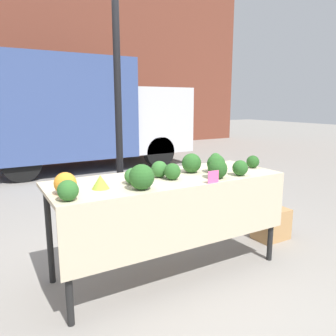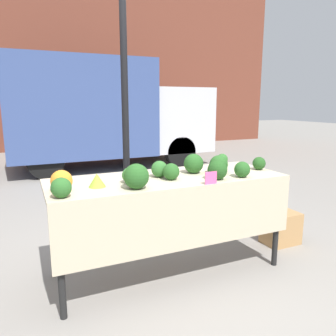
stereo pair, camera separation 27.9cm
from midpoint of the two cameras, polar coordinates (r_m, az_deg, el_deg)
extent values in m
plane|color=gray|center=(3.12, -2.68, -17.37)|extent=(40.00, 40.00, 0.00)
cube|color=brown|center=(11.51, -24.95, 20.25)|extent=(16.00, 0.60, 6.96)
cylinder|color=black|center=(3.39, -10.93, 7.23)|extent=(0.07, 0.07, 2.53)
cube|color=#384C84|center=(7.76, -20.16, 9.78)|extent=(3.08, 2.09, 2.11)
cube|color=silver|center=(8.48, -4.45, 8.50)|extent=(1.50, 1.92, 1.52)
cylinder|color=black|center=(7.72, -2.64, 2.86)|extent=(0.72, 0.22, 0.72)
cylinder|color=black|center=(9.25, -7.51, 4.18)|extent=(0.72, 0.22, 0.72)
cylinder|color=black|center=(6.90, -25.27, 0.76)|extent=(0.72, 0.22, 0.72)
cylinder|color=black|center=(8.58, -26.29, 2.55)|extent=(0.72, 0.22, 0.72)
cube|color=beige|center=(2.81, -2.84, -1.93)|extent=(2.02, 0.75, 0.03)
cube|color=beige|center=(2.57, 1.03, -9.08)|extent=(2.02, 0.01, 0.48)
cylinder|color=black|center=(2.40, -20.45, -16.17)|extent=(0.05, 0.05, 0.84)
cylinder|color=black|center=(3.24, 15.24, -8.54)|extent=(0.05, 0.05, 0.84)
cylinder|color=black|center=(2.97, -22.58, -10.87)|extent=(0.05, 0.05, 0.84)
cylinder|color=black|center=(3.68, 8.25, -5.82)|extent=(0.05, 0.05, 0.84)
sphere|color=orange|center=(2.42, -20.65, -2.55)|extent=(0.16, 0.16, 0.16)
cone|color=#93B238|center=(2.50, -14.85, -2.40)|extent=(0.13, 0.13, 0.10)
sphere|color=#23511E|center=(2.76, 5.77, -0.16)|extent=(0.17, 0.17, 0.17)
sphere|color=#285B23|center=(2.99, 5.73, 0.74)|extent=(0.17, 0.17, 0.17)
sphere|color=#336B2D|center=(2.79, -4.37, -0.23)|extent=(0.14, 0.14, 0.14)
sphere|color=#285B23|center=(2.97, 1.43, 0.84)|extent=(0.18, 0.18, 0.18)
sphere|color=#285B23|center=(2.70, -2.19, -0.65)|extent=(0.14, 0.14, 0.14)
sphere|color=#2D6628|center=(3.43, 6.00, 1.66)|extent=(0.11, 0.11, 0.11)
sphere|color=#387533|center=(2.59, -9.30, -1.42)|extent=(0.13, 0.13, 0.13)
sphere|color=#2D6628|center=(2.26, -20.46, -3.72)|extent=(0.14, 0.14, 0.14)
sphere|color=#23511E|center=(3.26, 12.22, 1.05)|extent=(0.12, 0.12, 0.12)
sphere|color=#285B23|center=(2.41, -7.95, -1.60)|extent=(0.19, 0.19, 0.19)
sphere|color=#285B23|center=(2.89, 9.79, -0.02)|extent=(0.14, 0.14, 0.14)
cube|color=#F45B9E|center=(2.60, 4.86, -1.59)|extent=(0.10, 0.01, 0.10)
cube|color=tan|center=(3.83, 15.54, -9.40)|extent=(0.37, 0.26, 0.34)
camera|label=1|loc=(0.14, -92.86, -0.57)|focal=35.00mm
camera|label=2|loc=(0.14, 87.14, 0.57)|focal=35.00mm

